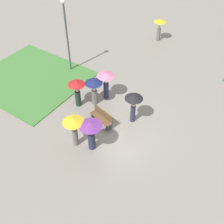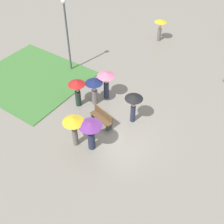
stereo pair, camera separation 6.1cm
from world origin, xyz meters
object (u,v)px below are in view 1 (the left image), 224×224
at_px(lone_walker_mid_plaza, 160,25).
at_px(crowd_person_navy, 94,88).
at_px(lamp_post, 66,28).
at_px(park_bench, 102,117).
at_px(crowd_person_purple, 91,130).
at_px(crowd_person_red, 77,88).
at_px(crowd_person_yellow, 74,125).
at_px(crowd_person_pink, 106,79).
at_px(crowd_person_black, 134,102).

bearing_deg(lone_walker_mid_plaza, crowd_person_navy, 160.98).
height_order(lamp_post, crowd_person_navy, lamp_post).
xyz_separation_m(park_bench, crowd_person_purple, (0.63, -1.79, 0.91)).
height_order(crowd_person_red, crowd_person_yellow, crowd_person_yellow).
bearing_deg(crowd_person_yellow, lone_walker_mid_plaza, 166.92).
xyz_separation_m(crowd_person_pink, crowd_person_yellow, (0.93, -4.11, 0.04)).
bearing_deg(crowd_person_navy, lamp_post, 66.78).
bearing_deg(lone_walker_mid_plaza, crowd_person_yellow, 165.65).
bearing_deg(park_bench, crowd_person_purple, -56.85).
relative_size(crowd_person_pink, crowd_person_red, 1.04).
bearing_deg(park_bench, crowd_person_pink, 133.29).
bearing_deg(park_bench, lamp_post, 161.88).
relative_size(lamp_post, crowd_person_purple, 2.72).
distance_m(crowd_person_navy, crowd_person_yellow, 3.48).
bearing_deg(crowd_person_pink, lamp_post, 165.79).
distance_m(park_bench, crowd_person_black, 2.00).
height_order(crowd_person_pink, crowd_person_black, crowd_person_pink).
bearing_deg(crowd_person_navy, lone_walker_mid_plaza, 8.09).
xyz_separation_m(lamp_post, crowd_person_pink, (3.90, -1.11, -1.78)).
bearing_deg(crowd_person_purple, lone_walker_mid_plaza, 45.49).
height_order(crowd_person_black, crowd_person_navy, crowd_person_black).
xyz_separation_m(crowd_person_black, crowd_person_red, (-3.47, -0.70, -0.07)).
xyz_separation_m(crowd_person_red, crowd_person_yellow, (1.92, -2.54, 0.14)).
bearing_deg(lamp_post, crowd_person_navy, -28.47).
relative_size(park_bench, crowd_person_pink, 0.84).
distance_m(crowd_person_purple, crowd_person_navy, 3.61).
distance_m(crowd_person_red, crowd_person_yellow, 3.19).
relative_size(lamp_post, crowd_person_navy, 2.94).
bearing_deg(crowd_person_pink, crowd_person_yellow, -75.58).
relative_size(crowd_person_purple, crowd_person_red, 1.02).
height_order(park_bench, lamp_post, lamp_post).
bearing_deg(park_bench, crowd_person_black, 54.79).
bearing_deg(crowd_person_yellow, crowd_person_purple, 88.37).
height_order(park_bench, lone_walker_mid_plaza, lone_walker_mid_plaza).
height_order(lamp_post, crowd_person_black, lamp_post).
height_order(crowd_person_purple, crowd_person_red, crowd_person_purple).
bearing_deg(lamp_post, crowd_person_black, -17.20).
xyz_separation_m(crowd_person_purple, crowd_person_red, (-2.77, 2.25, -0.03)).
bearing_deg(crowd_person_red, crowd_person_purple, -5.45).
height_order(crowd_person_black, lone_walker_mid_plaza, crowd_person_black).
height_order(park_bench, crowd_person_yellow, crowd_person_yellow).
bearing_deg(crowd_person_purple, crowd_person_pink, 58.95).
height_order(park_bench, crowd_person_navy, crowd_person_navy).
distance_m(crowd_person_pink, crowd_person_yellow, 4.21).
height_order(park_bench, crowd_person_purple, crowd_person_purple).
relative_size(crowd_person_red, lone_walker_mid_plaza, 1.02).
relative_size(park_bench, crowd_person_yellow, 0.84).
height_order(crowd_person_purple, lone_walker_mid_plaza, crowd_person_purple).
bearing_deg(crowd_person_red, crowd_person_navy, 78.37).
distance_m(park_bench, crowd_person_yellow, 2.33).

